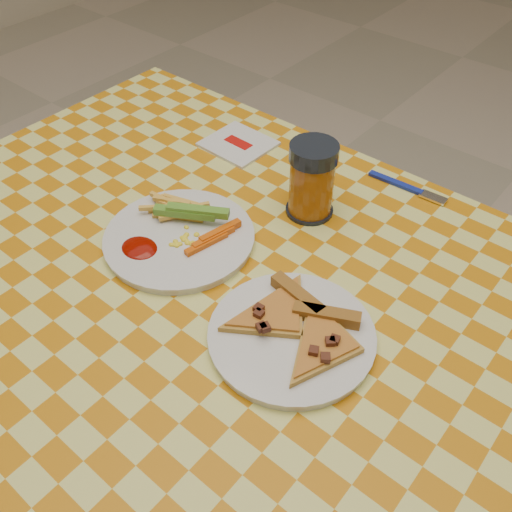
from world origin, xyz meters
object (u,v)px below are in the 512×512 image
(plate_left, at_px, (179,239))
(drink_glass, at_px, (312,181))
(plate_right, at_px, (291,337))
(table, at_px, (232,319))

(plate_left, bearing_deg, drink_glass, 59.78)
(plate_right, relative_size, drink_glass, 1.70)
(table, xyz_separation_m, plate_left, (-0.13, 0.02, 0.08))
(table, bearing_deg, plate_left, 169.74)
(table, distance_m, plate_left, 0.16)
(plate_right, height_order, drink_glass, drink_glass)
(table, bearing_deg, drink_glass, 94.33)
(plate_left, height_order, plate_right, same)
(drink_glass, bearing_deg, table, -85.67)
(plate_left, distance_m, plate_right, 0.27)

